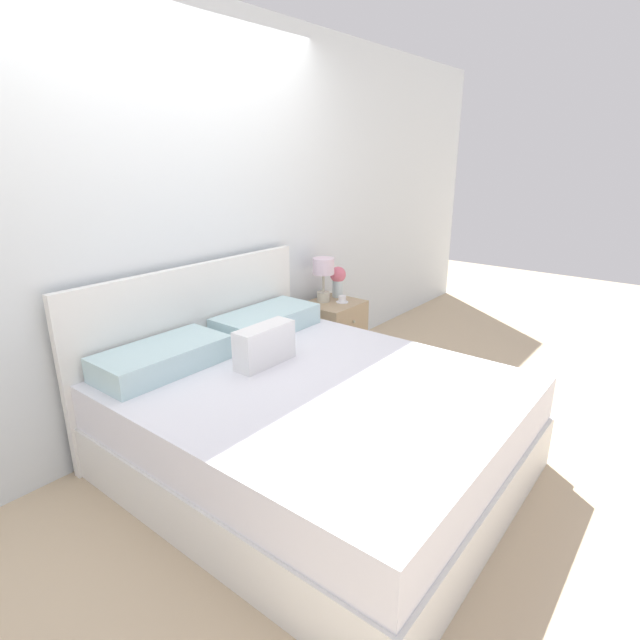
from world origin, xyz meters
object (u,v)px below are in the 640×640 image
object	(u,v)px
table_lamp	(323,272)
nightstand	(333,335)
flower_vase	(338,279)
teacup	(342,299)
bed	(306,418)

from	to	relation	value
table_lamp	nightstand	bearing A→B (deg)	-68.57
flower_vase	nightstand	bearing A→B (deg)	-154.86
flower_vase	teacup	world-z (taller)	flower_vase
nightstand	table_lamp	world-z (taller)	table_lamp
flower_vase	table_lamp	bearing A→B (deg)	178.32
table_lamp	flower_vase	world-z (taller)	table_lamp
table_lamp	flower_vase	bearing A→B (deg)	-1.68
table_lamp	flower_vase	size ratio (longest dim) A/B	1.40
nightstand	table_lamp	bearing A→B (deg)	111.43
table_lamp	teacup	size ratio (longest dim) A/B	3.60
table_lamp	teacup	world-z (taller)	table_lamp
bed	flower_vase	bearing A→B (deg)	30.12
nightstand	table_lamp	xyz separation A→B (m)	(-0.03, 0.08, 0.53)
bed	table_lamp	size ratio (longest dim) A/B	5.66
flower_vase	bed	bearing A→B (deg)	-149.88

